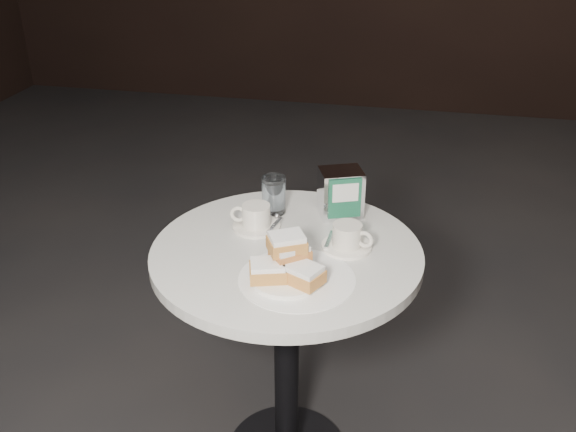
# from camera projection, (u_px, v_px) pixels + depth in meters

# --- Properties ---
(cafe_table) EXTENTS (0.70, 0.70, 0.74)m
(cafe_table) POSITION_uv_depth(u_px,v_px,m) (286.00, 312.00, 1.74)
(cafe_table) COLOR black
(cafe_table) RESTS_ON ground
(sugar_spill) EXTENTS (0.37, 0.37, 0.00)m
(sugar_spill) POSITION_uv_depth(u_px,v_px,m) (297.00, 279.00, 1.52)
(sugar_spill) COLOR white
(sugar_spill) RESTS_ON cafe_table
(beignet_plate) EXTENTS (0.19, 0.17, 0.11)m
(beignet_plate) POSITION_uv_depth(u_px,v_px,m) (287.00, 265.00, 1.50)
(beignet_plate) COLOR white
(beignet_plate) RESTS_ON cafe_table
(coffee_cup_left) EXTENTS (0.14, 0.14, 0.07)m
(coffee_cup_left) POSITION_uv_depth(u_px,v_px,m) (256.00, 218.00, 1.73)
(coffee_cup_left) COLOR silver
(coffee_cup_left) RESTS_ON cafe_table
(coffee_cup_right) EXTENTS (0.16, 0.16, 0.07)m
(coffee_cup_right) POSITION_uv_depth(u_px,v_px,m) (348.00, 238.00, 1.64)
(coffee_cup_right) COLOR white
(coffee_cup_right) RESTS_ON cafe_table
(water_glass_left) EXTENTS (0.09, 0.09, 0.11)m
(water_glass_left) POSITION_uv_depth(u_px,v_px,m) (274.00, 195.00, 1.80)
(water_glass_left) COLOR silver
(water_glass_left) RESTS_ON cafe_table
(water_glass_right) EXTENTS (0.08, 0.08, 0.11)m
(water_glass_right) POSITION_uv_depth(u_px,v_px,m) (336.00, 195.00, 1.81)
(water_glass_right) COLOR silver
(water_glass_right) RESTS_ON cafe_table
(napkin_dispenser) EXTENTS (0.14, 0.13, 0.13)m
(napkin_dispenser) POSITION_uv_depth(u_px,v_px,m) (341.00, 193.00, 1.79)
(napkin_dispenser) COLOR silver
(napkin_dispenser) RESTS_ON cafe_table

